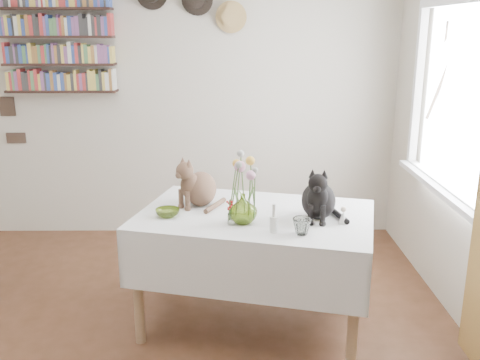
{
  "coord_description": "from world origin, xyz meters",
  "views": [
    {
      "loc": [
        0.49,
        -2.78,
        1.94
      ],
      "look_at": [
        0.51,
        0.38,
        1.05
      ],
      "focal_mm": 40.0,
      "sensor_mm": 36.0,
      "label": 1
    }
  ],
  "objects_px": {
    "dining_table": "(255,242)",
    "black_cat": "(319,191)",
    "flower_vase": "(243,208)",
    "bookshelf_unit": "(58,41)",
    "tabby_cat": "(201,180)"
  },
  "relations": [
    {
      "from": "dining_table",
      "to": "black_cat",
      "type": "bearing_deg",
      "value": -10.7
    },
    {
      "from": "black_cat",
      "to": "flower_vase",
      "type": "distance_m",
      "value": 0.49
    },
    {
      "from": "dining_table",
      "to": "bookshelf_unit",
      "type": "relative_size",
      "value": 1.68
    },
    {
      "from": "dining_table",
      "to": "black_cat",
      "type": "xyz_separation_m",
      "value": [
        0.39,
        -0.07,
        0.37
      ]
    },
    {
      "from": "tabby_cat",
      "to": "flower_vase",
      "type": "height_order",
      "value": "tabby_cat"
    },
    {
      "from": "flower_vase",
      "to": "dining_table",
      "type": "bearing_deg",
      "value": 63.52
    },
    {
      "from": "dining_table",
      "to": "flower_vase",
      "type": "height_order",
      "value": "flower_vase"
    },
    {
      "from": "black_cat",
      "to": "dining_table",
      "type": "bearing_deg",
      "value": -178.16
    },
    {
      "from": "tabby_cat",
      "to": "flower_vase",
      "type": "distance_m",
      "value": 0.46
    },
    {
      "from": "dining_table",
      "to": "tabby_cat",
      "type": "xyz_separation_m",
      "value": [
        -0.36,
        0.19,
        0.37
      ]
    },
    {
      "from": "black_cat",
      "to": "bookshelf_unit",
      "type": "relative_size",
      "value": 0.35
    },
    {
      "from": "dining_table",
      "to": "tabby_cat",
      "type": "distance_m",
      "value": 0.55
    },
    {
      "from": "dining_table",
      "to": "bookshelf_unit",
      "type": "distance_m",
      "value": 2.7
    },
    {
      "from": "bookshelf_unit",
      "to": "flower_vase",
      "type": "bearing_deg",
      "value": -48.58
    },
    {
      "from": "dining_table",
      "to": "flower_vase",
      "type": "bearing_deg",
      "value": -116.48
    }
  ]
}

